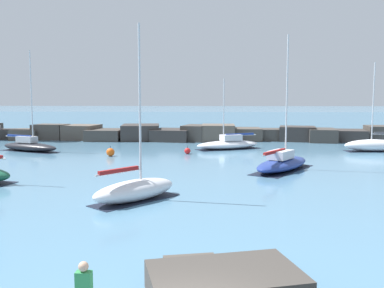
# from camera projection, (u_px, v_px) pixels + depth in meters

# --- Properties ---
(open_sea_beyond) EXTENTS (400.00, 116.00, 0.01)m
(open_sea_beyond) POSITION_uv_depth(u_px,v_px,m) (215.00, 119.00, 115.29)
(open_sea_beyond) COLOR teal
(open_sea_beyond) RESTS_ON ground
(breakwater_jetty) EXTENTS (69.92, 6.85, 2.53)m
(breakwater_jetty) POSITION_uv_depth(u_px,v_px,m) (228.00, 133.00, 55.47)
(breakwater_jetty) COLOR #423D38
(breakwater_jetty) RESTS_ON ground
(sailboat_moored_0) EXTENTS (5.90, 7.51, 10.21)m
(sailboat_moored_0) POSITION_uv_depth(u_px,v_px,m) (282.00, 163.00, 32.47)
(sailboat_moored_0) COLOR navy
(sailboat_moored_0) RESTS_ON ground
(sailboat_moored_2) EXTENTS (7.52, 5.26, 7.52)m
(sailboat_moored_2) POSITION_uv_depth(u_px,v_px,m) (228.00, 144.00, 46.09)
(sailboat_moored_2) COLOR white
(sailboat_moored_2) RESTS_ON ground
(sailboat_moored_3) EXTENTS (7.35, 4.59, 10.28)m
(sailboat_moored_3) POSITION_uv_depth(u_px,v_px,m) (29.00, 146.00, 44.17)
(sailboat_moored_3) COLOR black
(sailboat_moored_3) RESTS_ON ground
(sailboat_moored_4) EXTENTS (6.67, 2.34, 9.05)m
(sailboat_moored_4) POSITION_uv_depth(u_px,v_px,m) (376.00, 145.00, 43.99)
(sailboat_moored_4) COLOR white
(sailboat_moored_4) RESTS_ON ground
(sailboat_moored_5) EXTENTS (4.74, 5.24, 9.36)m
(sailboat_moored_5) POSITION_uv_depth(u_px,v_px,m) (135.00, 189.00, 22.83)
(sailboat_moored_5) COLOR white
(sailboat_moored_5) RESTS_ON ground
(mooring_buoy_orange_near) EXTENTS (0.77, 0.77, 0.97)m
(mooring_buoy_orange_near) POSITION_uv_depth(u_px,v_px,m) (110.00, 152.00, 40.42)
(mooring_buoy_orange_near) COLOR #EA5914
(mooring_buoy_orange_near) RESTS_ON ground
(mooring_buoy_far_side) EXTENTS (0.61, 0.61, 0.81)m
(mooring_buoy_far_side) POSITION_uv_depth(u_px,v_px,m) (187.00, 151.00, 42.04)
(mooring_buoy_far_side) COLOR red
(mooring_buoy_far_side) RESTS_ON ground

